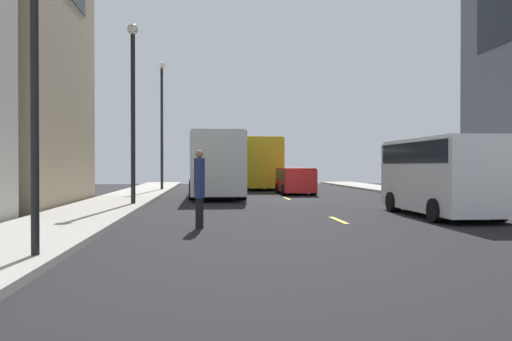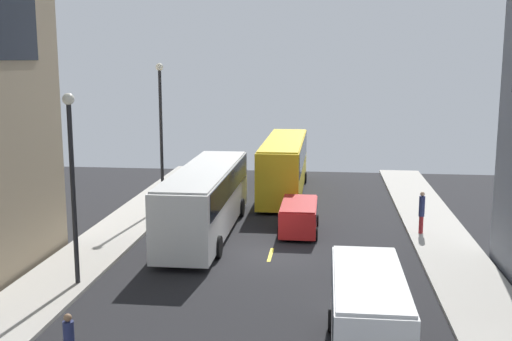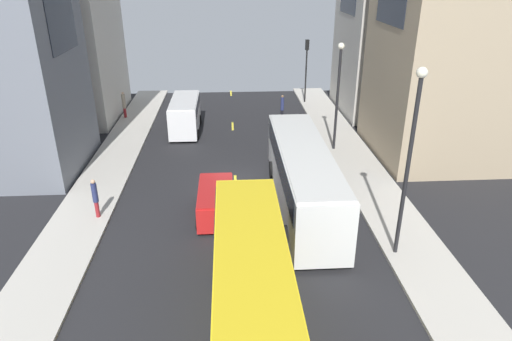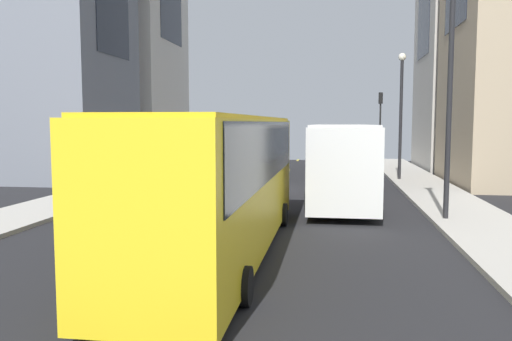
% 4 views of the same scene
% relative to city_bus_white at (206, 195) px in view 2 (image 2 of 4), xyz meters
% --- Properties ---
extents(ground_plane, '(43.03, 43.03, 0.00)m').
position_rel_city_bus_white_xyz_m(ground_plane, '(3.53, -3.09, -2.01)').
color(ground_plane, black).
extents(sidewalk_west, '(2.98, 44.00, 0.15)m').
position_rel_city_bus_white_xyz_m(sidewalk_west, '(-4.49, -3.09, -1.93)').
color(sidewalk_west, '#B2ADA3').
rests_on(sidewalk_west, ground).
extents(sidewalk_east, '(2.98, 44.00, 0.15)m').
position_rel_city_bus_white_xyz_m(sidewalk_east, '(11.56, -3.09, -1.93)').
color(sidewalk_east, '#B2ADA3').
rests_on(sidewalk_east, ground).
extents(lane_stripe_2, '(0.16, 2.00, 0.01)m').
position_rel_city_bus_white_xyz_m(lane_stripe_2, '(3.53, -3.09, -2.00)').
color(lane_stripe_2, yellow).
rests_on(lane_stripe_2, ground).
extents(lane_stripe_3, '(0.16, 2.00, 0.01)m').
position_rel_city_bus_white_xyz_m(lane_stripe_3, '(3.53, 7.41, -2.00)').
color(lane_stripe_3, yellow).
rests_on(lane_stripe_3, ground).
extents(lane_stripe_4, '(0.16, 2.00, 0.01)m').
position_rel_city_bus_white_xyz_m(lane_stripe_4, '(3.53, 17.91, -2.00)').
color(lane_stripe_4, yellow).
rests_on(lane_stripe_4, ground).
extents(city_bus_white, '(2.80, 12.11, 3.35)m').
position_rel_city_bus_white_xyz_m(city_bus_white, '(0.00, 0.00, 0.00)').
color(city_bus_white, silver).
rests_on(city_bus_white, ground).
extents(streetcar_yellow, '(2.70, 12.30, 3.59)m').
position_rel_city_bus_white_xyz_m(streetcar_yellow, '(3.22, 10.07, 0.11)').
color(streetcar_yellow, yellow).
rests_on(streetcar_yellow, ground).
extents(delivery_van_white, '(2.25, 5.80, 2.58)m').
position_rel_city_bus_white_xyz_m(delivery_van_white, '(7.22, -12.66, -0.49)').
color(delivery_van_white, white).
rests_on(delivery_van_white, ground).
extents(car_red_0, '(1.96, 4.15, 1.54)m').
position_rel_city_bus_white_xyz_m(car_red_0, '(4.62, 0.79, -1.10)').
color(car_red_0, red).
rests_on(car_red_0, ground).
extents(pedestrian_walking_far, '(0.29, 0.29, 2.10)m').
position_rel_city_bus_white_xyz_m(pedestrian_walking_far, '(10.66, 0.79, -0.71)').
color(pedestrian_walking_far, maroon).
rests_on(pedestrian_walking_far, ground).
extents(streetlamp_near, '(0.44, 0.44, 8.30)m').
position_rel_city_bus_white_xyz_m(streetlamp_near, '(-3.50, 4.82, 3.12)').
color(streetlamp_near, black).
rests_on(streetlamp_near, ground).
extents(streetlamp_far, '(0.44, 0.44, 7.28)m').
position_rel_city_bus_white_xyz_m(streetlamp_far, '(-3.50, -7.86, 2.58)').
color(streetlamp_far, black).
rests_on(streetlamp_far, ground).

